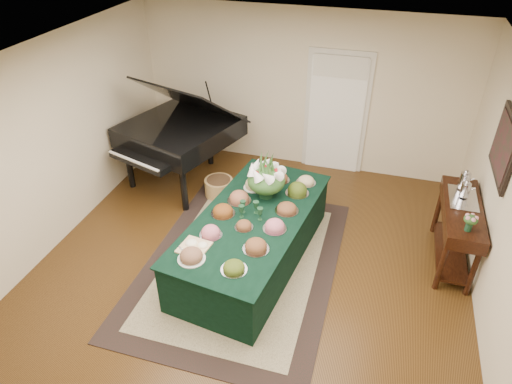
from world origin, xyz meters
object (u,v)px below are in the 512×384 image
(buffet_table, at_px, (253,238))
(floral_centerpiece, at_px, (266,176))
(mahogany_sideboard, at_px, (460,219))
(grand_piano, at_px, (180,131))

(buffet_table, relative_size, floral_centerpiece, 5.38)
(buffet_table, xyz_separation_m, mahogany_sideboard, (2.52, 0.74, 0.32))
(buffet_table, bearing_deg, floral_centerpiece, 85.31)
(mahogany_sideboard, bearing_deg, floral_centerpiece, -174.11)
(grand_piano, relative_size, mahogany_sideboard, 1.52)
(floral_centerpiece, xyz_separation_m, grand_piano, (-1.74, 1.09, -0.10))
(buffet_table, xyz_separation_m, grand_piano, (-1.70, 1.58, 0.57))
(grand_piano, distance_m, mahogany_sideboard, 4.30)
(floral_centerpiece, distance_m, grand_piano, 2.06)
(buffet_table, xyz_separation_m, floral_centerpiece, (0.04, 0.48, 0.67))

